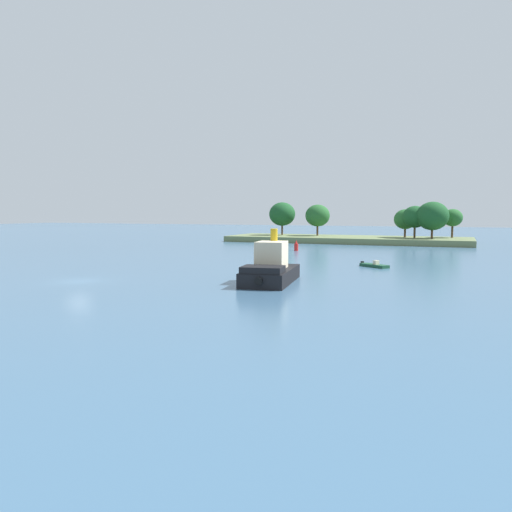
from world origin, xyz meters
The scene contains 5 objects.
ground_plane centered at (0.00, 0.00, 0.00)m, with size 400.00×400.00×0.00m, color #3D607F.
treeline_island centered at (13.38, 72.74, 2.99)m, with size 52.63×16.60×9.00m.
tugboat centered at (17.75, 6.20, 1.32)m, with size 5.44×10.31×5.14m.
small_motorboat centered at (24.84, 23.74, 0.22)m, with size 3.90×3.34×0.86m.
channel_buoy_red centered at (8.14, 44.91, 0.81)m, with size 0.70×0.70×1.90m.
Camera 1 is at (34.37, -38.51, 6.81)m, focal length 35.18 mm.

